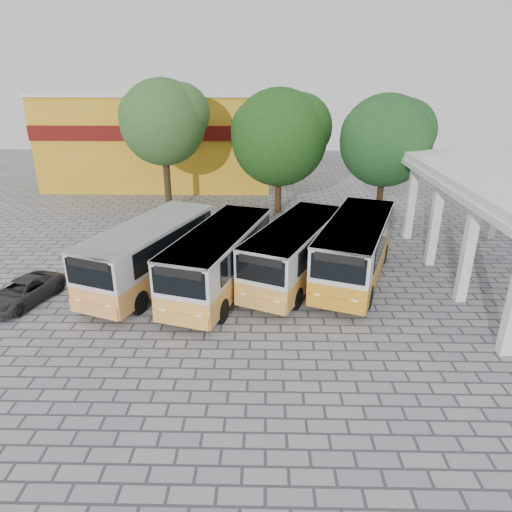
{
  "coord_description": "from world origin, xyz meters",
  "views": [
    {
      "loc": [
        -1.31,
        -17.45,
        10.02
      ],
      "look_at": [
        -1.74,
        3.41,
        1.5
      ],
      "focal_mm": 32.0,
      "sensor_mm": 36.0,
      "label": 1
    }
  ],
  "objects_px": {
    "bus_centre_left": "(220,257)",
    "bus_far_right": "(355,246)",
    "bus_centre_right": "(295,249)",
    "bus_far_left": "(150,251)",
    "parked_car": "(22,292)"
  },
  "relations": [
    {
      "from": "bus_far_left",
      "to": "bus_centre_right",
      "type": "relative_size",
      "value": 1.03
    },
    {
      "from": "bus_far_left",
      "to": "parked_car",
      "type": "bearing_deg",
      "value": -138.19
    },
    {
      "from": "parked_car",
      "to": "bus_centre_left",
      "type": "bearing_deg",
      "value": 26.71
    },
    {
      "from": "bus_centre_left",
      "to": "bus_far_right",
      "type": "distance_m",
      "value": 6.84
    },
    {
      "from": "bus_centre_left",
      "to": "parked_car",
      "type": "xyz_separation_m",
      "value": [
        -9.01,
        -1.47,
        -1.22
      ]
    },
    {
      "from": "bus_centre_left",
      "to": "parked_car",
      "type": "relative_size",
      "value": 2.25
    },
    {
      "from": "bus_centre_right",
      "to": "bus_far_right",
      "type": "relative_size",
      "value": 0.96
    },
    {
      "from": "bus_centre_left",
      "to": "bus_centre_right",
      "type": "distance_m",
      "value": 3.81
    },
    {
      "from": "bus_centre_left",
      "to": "bus_far_right",
      "type": "bearing_deg",
      "value": 28.47
    },
    {
      "from": "bus_far_right",
      "to": "parked_car",
      "type": "distance_m",
      "value": 16.02
    },
    {
      "from": "bus_centre_left",
      "to": "bus_centre_right",
      "type": "relative_size",
      "value": 1.01
    },
    {
      "from": "bus_centre_left",
      "to": "bus_centre_right",
      "type": "height_order",
      "value": "bus_centre_left"
    },
    {
      "from": "bus_far_left",
      "to": "bus_centre_left",
      "type": "bearing_deg",
      "value": 9.25
    },
    {
      "from": "bus_centre_right",
      "to": "bus_far_right",
      "type": "bearing_deg",
      "value": 28.9
    },
    {
      "from": "parked_car",
      "to": "bus_far_right",
      "type": "bearing_deg",
      "value": 27.86
    }
  ]
}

